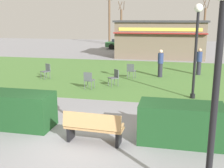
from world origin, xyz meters
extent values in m
plane|color=gray|center=(0.00, 0.00, 0.00)|extent=(80.00, 80.00, 0.00)
cube|color=#4C7A38|center=(0.00, 10.48, 0.00)|extent=(36.00, 12.00, 0.01)
cube|color=tan|center=(0.42, 0.29, 0.45)|extent=(1.72, 0.57, 0.06)
cube|color=tan|center=(0.41, 0.07, 0.73)|extent=(1.70, 0.21, 0.44)
cube|color=black|center=(-0.31, 0.32, 0.23)|extent=(0.10, 0.44, 0.45)
cube|color=black|center=(1.15, 0.25, 0.23)|extent=(0.10, 0.44, 0.45)
cube|color=tan|center=(-0.39, 0.33, 0.57)|extent=(0.08, 0.44, 0.06)
cube|color=tan|center=(1.23, 0.24, 0.57)|extent=(0.08, 0.44, 0.06)
cube|color=#19421E|center=(-2.38, 0.92, 0.58)|extent=(2.35, 1.10, 1.16)
cube|color=#19421E|center=(2.84, 0.85, 0.58)|extent=(2.37, 1.10, 1.15)
cone|color=tan|center=(2.32, 1.73, 0.48)|extent=(0.65, 0.65, 0.96)
cone|color=tan|center=(1.91, 1.91, 0.51)|extent=(0.64, 0.64, 1.02)
cylinder|color=black|center=(3.29, -2.00, 1.89)|extent=(0.12, 0.12, 3.79)
cylinder|color=black|center=(3.50, 5.68, 0.10)|extent=(0.22, 0.22, 0.20)
cylinder|color=black|center=(3.50, 5.68, 1.89)|extent=(0.12, 0.12, 3.79)
sphere|color=white|center=(3.50, 5.68, 3.95)|extent=(0.36, 0.36, 0.36)
cube|color=#6B5B4C|center=(1.32, 19.28, 1.60)|extent=(7.79, 3.97, 3.20)
cube|color=#333338|center=(1.32, 19.28, 3.28)|extent=(8.09, 4.27, 0.16)
cube|color=maroon|center=(1.32, 17.12, 2.30)|extent=(7.89, 0.36, 0.08)
cube|color=#D8CC4C|center=(1.32, 17.28, 2.62)|extent=(7.01, 0.04, 0.28)
cube|color=#4C5156|center=(-1.56, 6.33, 0.45)|extent=(0.49, 0.49, 0.04)
cube|color=#4C5156|center=(-1.58, 6.14, 0.67)|extent=(0.44, 0.09, 0.44)
cylinder|color=#4C5156|center=(-1.35, 6.50, 0.23)|extent=(0.03, 0.03, 0.45)
cylinder|color=#4C5156|center=(-1.72, 6.54, 0.23)|extent=(0.03, 0.03, 0.45)
cylinder|color=#4C5156|center=(-1.39, 6.12, 0.23)|extent=(0.03, 0.03, 0.45)
cylinder|color=#4C5156|center=(-1.77, 6.17, 0.23)|extent=(0.03, 0.03, 0.45)
cube|color=#4C5156|center=(-0.50, 7.15, 0.45)|extent=(0.62, 0.62, 0.04)
cube|color=#4C5156|center=(-0.34, 7.28, 0.67)|extent=(0.32, 0.36, 0.44)
cylinder|color=#4C5156|center=(-0.76, 7.17, 0.23)|extent=(0.03, 0.03, 0.45)
cylinder|color=#4C5156|center=(-0.52, 6.88, 0.23)|extent=(0.03, 0.03, 0.45)
cylinder|color=#4C5156|center=(-0.47, 7.42, 0.23)|extent=(0.03, 0.03, 0.45)
cylinder|color=#4C5156|center=(-0.23, 7.13, 0.23)|extent=(0.03, 0.03, 0.45)
cube|color=#4C5156|center=(-4.83, 8.08, 0.45)|extent=(0.60, 0.60, 0.04)
cube|color=#4C5156|center=(-4.73, 8.26, 0.67)|extent=(0.40, 0.26, 0.44)
cylinder|color=#4C5156|center=(-5.09, 8.02, 0.23)|extent=(0.03, 0.03, 0.45)
cylinder|color=#4C5156|center=(-4.76, 7.82, 0.23)|extent=(0.03, 0.03, 0.45)
cylinder|color=#4C5156|center=(-4.89, 8.34, 0.23)|extent=(0.03, 0.03, 0.45)
cylinder|color=#4C5156|center=(-4.57, 8.15, 0.23)|extent=(0.03, 0.03, 0.45)
cube|color=#4C5156|center=(0.15, 9.42, 0.45)|extent=(0.52, 0.52, 0.04)
cube|color=#4C5156|center=(0.11, 9.22, 0.67)|extent=(0.44, 0.13, 0.44)
cylinder|color=#4C5156|center=(0.38, 9.56, 0.23)|extent=(0.03, 0.03, 0.45)
cylinder|color=#4C5156|center=(0.00, 9.64, 0.23)|extent=(0.03, 0.03, 0.45)
cylinder|color=#4C5156|center=(0.30, 9.19, 0.23)|extent=(0.03, 0.03, 0.45)
cylinder|color=#4C5156|center=(-0.07, 9.27, 0.23)|extent=(0.03, 0.03, 0.45)
cylinder|color=#23232D|center=(1.82, 10.12, 0.42)|extent=(0.28, 0.28, 0.85)
cylinder|color=navy|center=(1.82, 10.12, 1.16)|extent=(0.34, 0.34, 0.62)
sphere|color=beige|center=(1.82, 10.12, 1.58)|extent=(0.22, 0.22, 0.22)
cylinder|color=#23232D|center=(4.19, 11.37, 0.42)|extent=(0.28, 0.28, 0.85)
cylinder|color=navy|center=(4.19, 11.37, 1.16)|extent=(0.34, 0.34, 0.62)
sphere|color=tan|center=(4.19, 11.37, 1.58)|extent=(0.22, 0.22, 0.22)
cube|color=#2D6638|center=(-3.11, 25.57, 0.55)|extent=(4.34, 2.15, 0.60)
cube|color=black|center=(-3.26, 25.59, 0.98)|extent=(2.44, 1.78, 0.44)
cylinder|color=black|center=(-1.73, 26.38, 0.32)|extent=(0.66, 0.27, 0.64)
cylinder|color=black|center=(-1.89, 24.55, 0.32)|extent=(0.66, 0.27, 0.64)
cylinder|color=black|center=(-4.33, 26.60, 0.32)|extent=(0.66, 0.27, 0.64)
cylinder|color=black|center=(-4.49, 24.77, 0.32)|extent=(0.66, 0.27, 0.64)
cylinder|color=brown|center=(-6.29, 31.55, 3.00)|extent=(0.28, 0.28, 6.01)
cylinder|color=brown|center=(6.40, 32.17, 2.44)|extent=(0.28, 0.28, 4.88)
cylinder|color=brown|center=(6.74, 32.27, 5.38)|extent=(0.25, 0.58, 1.12)
cylinder|color=brown|center=(6.22, 32.47, 5.38)|extent=(0.54, 0.36, 1.12)
cylinder|color=brown|center=(6.23, 31.86, 5.38)|extent=(0.54, 0.35, 1.12)
cylinder|color=brown|center=(-4.58, 31.35, 2.37)|extent=(0.28, 0.28, 4.74)
cylinder|color=brown|center=(-4.25, 31.46, 5.24)|extent=(0.25, 0.58, 1.12)
cylinder|color=brown|center=(-4.76, 31.66, 5.24)|extent=(0.54, 0.36, 1.12)
cylinder|color=brown|center=(-4.75, 31.05, 5.24)|extent=(0.54, 0.35, 1.12)
camera|label=1|loc=(2.53, -6.91, 3.50)|focal=44.54mm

